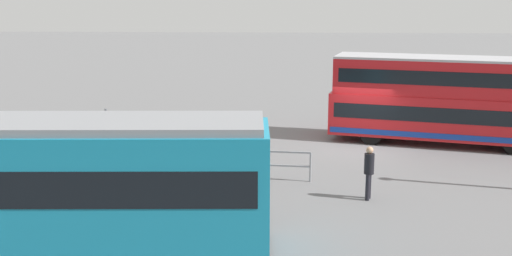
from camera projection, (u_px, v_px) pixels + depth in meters
ground_plane at (362, 149)px, 26.08m from camera, size 160.00×160.00×0.00m
double_decker_bus at (447, 100)px, 26.64m from camera, size 10.35×4.91×3.82m
pedestrian_near_railing at (224, 146)px, 22.50m from camera, size 0.42×0.42×1.72m
pedestrian_crossing at (369, 169)px, 19.50m from camera, size 0.41×0.41×1.75m
pedestrian_railing at (216, 158)px, 21.86m from camera, size 6.78×0.61×1.08m
info_sign at (107, 129)px, 22.13m from camera, size 1.12×0.14×2.44m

